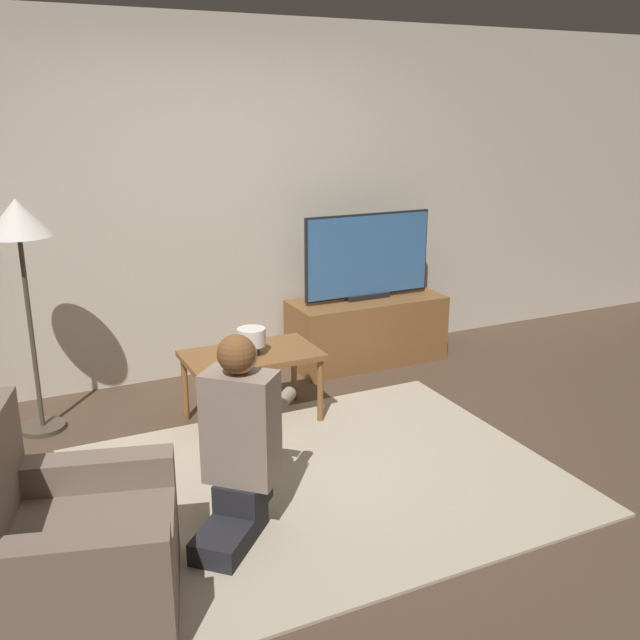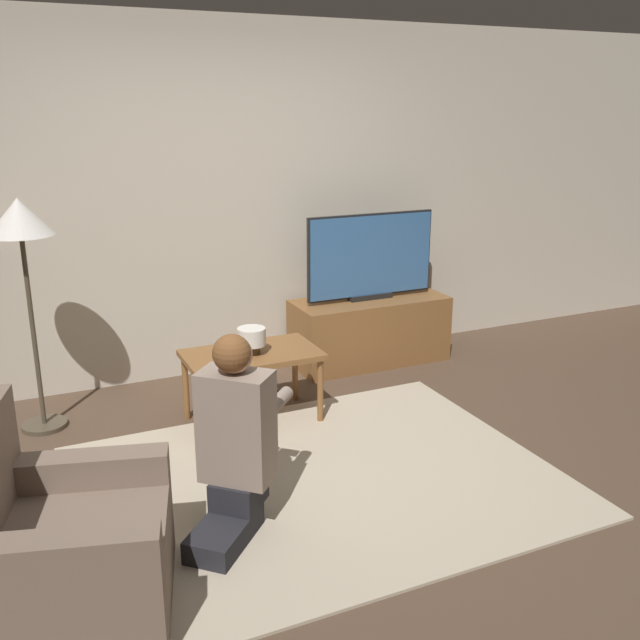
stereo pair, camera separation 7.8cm
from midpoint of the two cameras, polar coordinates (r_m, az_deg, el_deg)
The scene contains 10 objects.
ground_plane at distance 4.03m, azimuth 0.39°, elevation -12.85°, with size 10.00×10.00×0.00m, color brown.
wall_back at distance 5.35m, azimuth -8.47°, elevation 9.26°, with size 10.00×0.06×2.60m.
rug at distance 4.02m, azimuth 0.39°, elevation -12.75°, with size 2.58×2.00×0.02m.
tv_stand at distance 5.71m, azimuth 4.36°, elevation -0.83°, with size 1.23×0.50×0.52m.
tv at distance 5.56m, azimuth 4.48°, elevation 5.09°, with size 1.07×0.08×0.67m.
coffee_table at distance 4.59m, azimuth -5.00°, elevation -3.23°, with size 0.85×0.50×0.48m.
floor_lamp at distance 4.60m, azimuth -22.35°, elevation 6.35°, with size 0.39×0.39×1.47m.
armchair at distance 3.16m, azimuth -19.59°, elevation -17.14°, with size 0.96×0.94×0.87m.
person_kneeling at distance 3.43m, azimuth -6.14°, elevation -9.30°, with size 0.72×0.74×0.99m.
table_lamp at distance 4.51m, azimuth -5.01°, elevation -1.47°, with size 0.18×0.18×0.17m.
Camera 2 is at (-1.44, -3.18, 2.00)m, focal length 40.00 mm.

